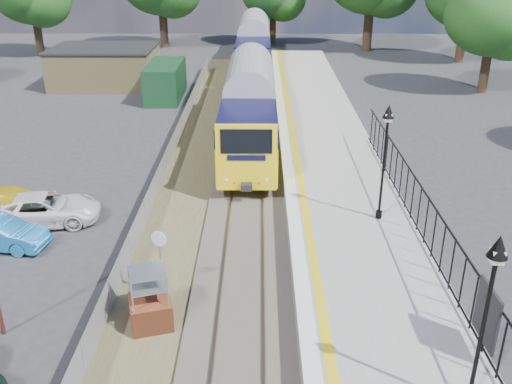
{
  "coord_description": "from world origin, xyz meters",
  "views": [
    {
      "loc": [
        0.6,
        -14.25,
        11.01
      ],
      "look_at": [
        0.44,
        6.01,
        2.0
      ],
      "focal_mm": 40.0,
      "sensor_mm": 36.0,
      "label": 1
    }
  ],
  "objects_px": {
    "train": "(253,63)",
    "car_white": "(44,209)",
    "victorian_lamp_north": "(386,136)",
    "car_yellow": "(12,203)",
    "speed_sign": "(160,255)",
    "brick_plinth": "(150,300)",
    "victorian_lamp_south": "(491,286)"
  },
  "relations": [
    {
      "from": "speed_sign",
      "to": "victorian_lamp_north",
      "type": "bearing_deg",
      "value": 49.3
    },
    {
      "from": "victorian_lamp_north",
      "to": "car_yellow",
      "type": "distance_m",
      "value": 15.9
    },
    {
      "from": "car_yellow",
      "to": "victorian_lamp_north",
      "type": "bearing_deg",
      "value": -95.82
    },
    {
      "from": "speed_sign",
      "to": "car_yellow",
      "type": "relative_size",
      "value": 0.61
    },
    {
      "from": "victorian_lamp_south",
      "to": "brick_plinth",
      "type": "height_order",
      "value": "victorian_lamp_south"
    },
    {
      "from": "car_yellow",
      "to": "victorian_lamp_south",
      "type": "bearing_deg",
      "value": -126.26
    },
    {
      "from": "victorian_lamp_north",
      "to": "car_white",
      "type": "bearing_deg",
      "value": 174.9
    },
    {
      "from": "train",
      "to": "brick_plinth",
      "type": "distance_m",
      "value": 29.45
    },
    {
      "from": "train",
      "to": "speed_sign",
      "type": "xyz_separation_m",
      "value": [
        -2.59,
        -28.01,
        -0.55
      ]
    },
    {
      "from": "victorian_lamp_south",
      "to": "car_white",
      "type": "height_order",
      "value": "victorian_lamp_south"
    },
    {
      "from": "train",
      "to": "car_yellow",
      "type": "xyz_separation_m",
      "value": [
        -10.06,
        -21.69,
        -1.71
      ]
    },
    {
      "from": "car_yellow",
      "to": "brick_plinth",
      "type": "bearing_deg",
      "value": -135.1
    },
    {
      "from": "car_white",
      "to": "car_yellow",
      "type": "bearing_deg",
      "value": 61.04
    },
    {
      "from": "victorian_lamp_south",
      "to": "speed_sign",
      "type": "bearing_deg",
      "value": 145.67
    },
    {
      "from": "victorian_lamp_north",
      "to": "speed_sign",
      "type": "relative_size",
      "value": 1.74
    },
    {
      "from": "train",
      "to": "speed_sign",
      "type": "height_order",
      "value": "train"
    },
    {
      "from": "brick_plinth",
      "to": "car_white",
      "type": "bearing_deg",
      "value": 129.37
    },
    {
      "from": "victorian_lamp_north",
      "to": "brick_plinth",
      "type": "relative_size",
      "value": 2.29
    },
    {
      "from": "victorian_lamp_north",
      "to": "car_yellow",
      "type": "bearing_deg",
      "value": 173.18
    },
    {
      "from": "victorian_lamp_south",
      "to": "car_yellow",
      "type": "distance_m",
      "value": 19.89
    },
    {
      "from": "car_yellow",
      "to": "speed_sign",
      "type": "bearing_deg",
      "value": -129.19
    },
    {
      "from": "speed_sign",
      "to": "car_white",
      "type": "xyz_separation_m",
      "value": [
        -5.91,
        5.71,
        -1.14
      ]
    },
    {
      "from": "victorian_lamp_south",
      "to": "car_yellow",
      "type": "bearing_deg",
      "value": 142.75
    },
    {
      "from": "train",
      "to": "car_white",
      "type": "distance_m",
      "value": 23.92
    },
    {
      "from": "victorian_lamp_south",
      "to": "train",
      "type": "relative_size",
      "value": 0.11
    },
    {
      "from": "victorian_lamp_north",
      "to": "car_white",
      "type": "height_order",
      "value": "victorian_lamp_north"
    },
    {
      "from": "train",
      "to": "brick_plinth",
      "type": "height_order",
      "value": "train"
    },
    {
      "from": "speed_sign",
      "to": "brick_plinth",
      "type": "bearing_deg",
      "value": -78.02
    },
    {
      "from": "car_white",
      "to": "speed_sign",
      "type": "bearing_deg",
      "value": -141.94
    },
    {
      "from": "speed_sign",
      "to": "car_white",
      "type": "bearing_deg",
      "value": 155.68
    },
    {
      "from": "brick_plinth",
      "to": "car_white",
      "type": "distance_m",
      "value": 9.04
    },
    {
      "from": "brick_plinth",
      "to": "train",
      "type": "bearing_deg",
      "value": 84.62
    }
  ]
}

